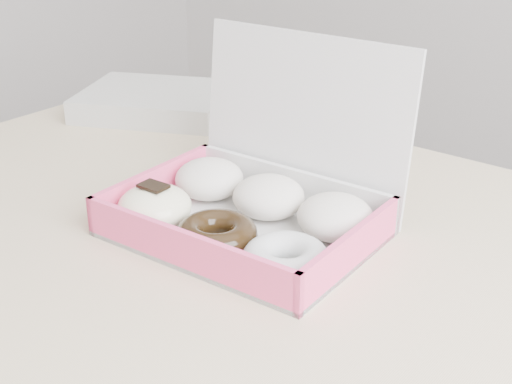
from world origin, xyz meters
The scene contains 3 objects.
table centered at (0.00, 0.00, 0.67)m, with size 1.20×0.80×0.75m.
donut_box centered at (0.02, 0.00, 0.79)m, with size 0.33×0.28×0.23m.
newspapers centered at (-0.42, 0.26, 0.77)m, with size 0.27×0.22×0.04m, color beige.
Camera 1 is at (0.54, -0.64, 1.18)m, focal length 50.00 mm.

